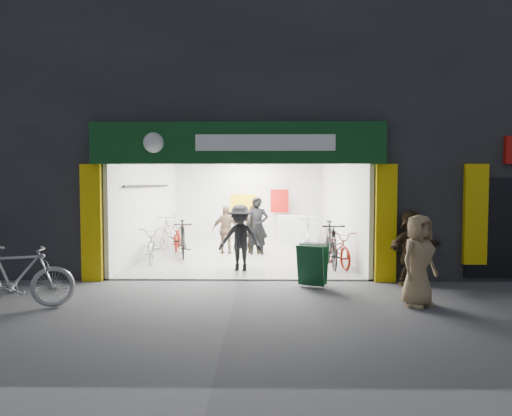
{
  "coord_description": "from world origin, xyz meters",
  "views": [
    {
      "loc": [
        0.54,
        -10.07,
        2.17
      ],
      "look_at": [
        0.38,
        1.5,
        1.55
      ],
      "focal_mm": 32.0,
      "sensor_mm": 36.0,
      "label": 1
    }
  ],
  "objects_px": {
    "bike_left_front": "(152,245)",
    "sandwich_board": "(313,264)",
    "parked_bike": "(16,278)",
    "pedestrian_near": "(419,261)",
    "bike_right_front": "(331,244)"
  },
  "relations": [
    {
      "from": "parked_bike",
      "to": "sandwich_board",
      "type": "height_order",
      "value": "parked_bike"
    },
    {
      "from": "parked_bike",
      "to": "bike_left_front",
      "type": "bearing_deg",
      "value": -34.82
    },
    {
      "from": "pedestrian_near",
      "to": "sandwich_board",
      "type": "bearing_deg",
      "value": 102.86
    },
    {
      "from": "parked_bike",
      "to": "pedestrian_near",
      "type": "xyz_separation_m",
      "value": [
        6.97,
        0.38,
        0.25
      ]
    },
    {
      "from": "bike_right_front",
      "to": "parked_bike",
      "type": "distance_m",
      "value": 7.24
    },
    {
      "from": "sandwich_board",
      "to": "parked_bike",
      "type": "bearing_deg",
      "value": -136.99
    },
    {
      "from": "bike_left_front",
      "to": "sandwich_board",
      "type": "distance_m",
      "value": 5.01
    },
    {
      "from": "bike_left_front",
      "to": "pedestrian_near",
      "type": "bearing_deg",
      "value": -48.56
    },
    {
      "from": "bike_left_front",
      "to": "sandwich_board",
      "type": "xyz_separation_m",
      "value": [
        4.1,
        -2.87,
        -0.01
      ]
    },
    {
      "from": "sandwich_board",
      "to": "bike_left_front",
      "type": "bearing_deg",
      "value": 168.03
    },
    {
      "from": "bike_right_front",
      "to": "pedestrian_near",
      "type": "height_order",
      "value": "pedestrian_near"
    },
    {
      "from": "bike_right_front",
      "to": "sandwich_board",
      "type": "relative_size",
      "value": 2.28
    },
    {
      "from": "sandwich_board",
      "to": "bike_right_front",
      "type": "bearing_deg",
      "value": 94.75
    },
    {
      "from": "bike_right_front",
      "to": "sandwich_board",
      "type": "distance_m",
      "value": 2.26
    },
    {
      "from": "bike_left_front",
      "to": "sandwich_board",
      "type": "bearing_deg",
      "value": -46.22
    }
  ]
}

